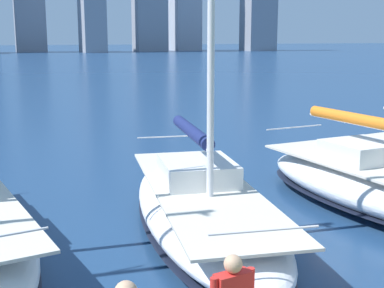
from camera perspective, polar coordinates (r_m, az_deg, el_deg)
sailboat_orange at (r=15.84m, az=18.57°, el=-3.93°), size 3.57×8.27×11.13m
sailboat_navy at (r=13.15m, az=1.11°, el=-6.63°), size 4.48×9.76×12.51m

